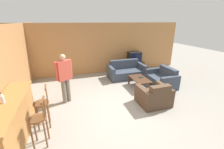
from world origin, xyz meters
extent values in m
plane|color=gray|center=(0.00, 0.00, 0.00)|extent=(24.00, 24.00, 0.00)
cube|color=#B27A47|center=(0.00, 3.70, 1.30)|extent=(9.40, 0.08, 2.60)
cube|color=#B27A47|center=(-3.30, 1.35, 1.30)|extent=(0.08, 8.70, 2.60)
cube|color=#A87038|center=(-2.96, -0.57, 0.49)|extent=(0.47, 2.32, 0.99)
cube|color=#A87038|center=(-2.96, -0.57, 1.01)|extent=(0.55, 2.38, 0.05)
cylinder|color=brown|center=(-2.38, -0.89, 0.70)|extent=(0.41, 0.41, 0.04)
cylinder|color=brown|center=(-2.51, -0.75, 0.34)|extent=(0.04, 0.04, 0.68)
cylinder|color=brown|center=(-2.52, -1.02, 0.34)|extent=(0.04, 0.04, 0.68)
cylinder|color=brown|center=(-2.24, -0.77, 0.34)|extent=(0.04, 0.04, 0.68)
cylinder|color=brown|center=(-2.26, -1.04, 0.34)|extent=(0.04, 0.04, 0.68)
cylinder|color=brown|center=(-2.21, -0.79, 0.91)|extent=(0.02, 0.02, 0.39)
cylinder|color=brown|center=(-2.22, -0.87, 0.91)|extent=(0.02, 0.02, 0.39)
cylinder|color=brown|center=(-2.22, -0.94, 0.91)|extent=(0.02, 0.02, 0.39)
cylinder|color=brown|center=(-2.23, -1.02, 0.91)|extent=(0.02, 0.02, 0.39)
cube|color=brown|center=(-2.22, -0.90, 1.13)|extent=(0.06, 0.33, 0.04)
cylinder|color=brown|center=(-2.38, -0.23, 0.70)|extent=(0.42, 0.42, 0.04)
cylinder|color=brown|center=(-2.53, -0.11, 0.34)|extent=(0.04, 0.04, 0.68)
cylinder|color=brown|center=(-2.50, -0.38, 0.34)|extent=(0.04, 0.04, 0.68)
cylinder|color=brown|center=(-2.26, -0.08, 0.34)|extent=(0.04, 0.04, 0.68)
cylinder|color=brown|center=(-2.24, -0.35, 0.34)|extent=(0.04, 0.04, 0.68)
cylinder|color=brown|center=(-2.23, -0.10, 0.91)|extent=(0.02, 0.02, 0.39)
cylinder|color=brown|center=(-2.22, -0.18, 0.91)|extent=(0.02, 0.02, 0.39)
cylinder|color=brown|center=(-2.22, -0.25, 0.91)|extent=(0.02, 0.02, 0.39)
cylinder|color=brown|center=(-2.21, -0.33, 0.91)|extent=(0.02, 0.02, 0.39)
cube|color=brown|center=(-2.22, -0.22, 1.13)|extent=(0.06, 0.33, 0.04)
cube|color=#384251|center=(1.16, 2.49, 0.20)|extent=(1.48, 0.94, 0.40)
cube|color=#384251|center=(1.16, 2.85, 0.61)|extent=(1.48, 0.22, 0.43)
cube|color=#384251|center=(0.34, 2.49, 0.32)|extent=(0.16, 0.94, 0.64)
cube|color=#384251|center=(1.98, 2.49, 0.32)|extent=(0.16, 0.94, 0.64)
cube|color=#4C3828|center=(1.04, -0.11, 0.20)|extent=(0.67, 0.89, 0.40)
cube|color=#4C3828|center=(1.04, -0.44, 0.60)|extent=(0.67, 0.22, 0.41)
cube|color=#4C3828|center=(1.45, -0.11, 0.31)|extent=(0.16, 0.89, 0.62)
cube|color=#4C3828|center=(0.62, -0.11, 0.31)|extent=(0.16, 0.89, 0.62)
cube|color=#384251|center=(2.21, 1.13, 0.20)|extent=(0.86, 1.00, 0.40)
cube|color=#384251|center=(2.53, 1.13, 0.60)|extent=(0.22, 1.00, 0.40)
cube|color=#384251|center=(2.21, 1.71, 0.31)|extent=(0.86, 0.16, 0.62)
cube|color=#384251|center=(2.21, 0.55, 0.31)|extent=(0.86, 0.16, 0.62)
cube|color=#472D1E|center=(1.22, 1.23, 0.39)|extent=(0.61, 1.07, 0.04)
cube|color=#472D1E|center=(0.95, 0.73, 0.19)|extent=(0.06, 0.06, 0.37)
cube|color=#472D1E|center=(1.49, 0.73, 0.19)|extent=(0.06, 0.06, 0.37)
cube|color=#472D1E|center=(0.95, 1.72, 0.19)|extent=(0.06, 0.06, 0.37)
cube|color=#472D1E|center=(1.49, 1.72, 0.19)|extent=(0.06, 0.06, 0.37)
cube|color=#2D2319|center=(1.96, 3.34, 0.27)|extent=(1.05, 0.51, 0.53)
cube|color=black|center=(1.96, 3.34, 0.81)|extent=(0.67, 0.50, 0.56)
cube|color=black|center=(1.96, 3.09, 0.81)|extent=(0.60, 0.01, 0.49)
cylinder|color=silver|center=(-3.03, -0.61, 1.12)|extent=(0.08, 0.08, 0.16)
cone|color=silver|center=(-3.03, -0.61, 1.23)|extent=(0.07, 0.07, 0.07)
cylinder|color=black|center=(-3.03, -0.61, 1.27)|extent=(0.03, 0.03, 0.02)
cube|color=black|center=(1.32, 1.33, 0.42)|extent=(0.21, 0.20, 0.03)
cylinder|color=#756B5B|center=(-1.83, 0.90, 0.41)|extent=(0.14, 0.14, 0.83)
cylinder|color=#756B5B|center=(-1.69, 0.98, 0.41)|extent=(0.14, 0.14, 0.83)
cube|color=#CC4C3D|center=(-1.76, 0.94, 1.16)|extent=(0.50, 0.40, 0.66)
cylinder|color=#CC4C3D|center=(-1.98, 0.81, 1.18)|extent=(0.09, 0.09, 0.60)
cylinder|color=#CC4C3D|center=(-1.54, 1.07, 1.18)|extent=(0.09, 0.09, 0.60)
sphere|color=tan|center=(-1.76, 0.94, 1.60)|extent=(0.19, 0.19, 0.19)
camera|label=1|loc=(-1.67, -3.97, 2.69)|focal=24.00mm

